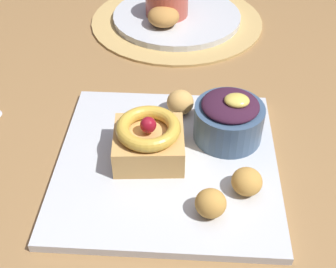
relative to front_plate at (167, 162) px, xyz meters
The scene contains 10 objects.
dining_table 0.22m from the front_plate, 73.57° to the left, with size 1.40×0.93×0.73m.
woven_placemat 0.42m from the front_plate, 90.77° to the left, with size 0.35×0.35×0.01m, color tan.
front_plate is the anchor object (origin of this frame).
cake_slice 0.04m from the front_plate, 168.18° to the left, with size 0.10×0.09×0.07m.
berry_ramekin 0.11m from the front_plate, 32.01° to the left, with size 0.10×0.10×0.08m.
fritter_front 0.11m from the front_plate, 58.11° to the right, with size 0.04×0.04×0.04m, color gold.
fritter_middle 0.11m from the front_plate, 82.58° to the left, with size 0.04×0.04×0.04m, color tan.
fritter_back 0.12m from the front_plate, 26.29° to the right, with size 0.04×0.04×0.03m, color gold.
back_plate 0.42m from the front_plate, 90.77° to the left, with size 0.26×0.26×0.01m, color silver.
back_pastry 0.37m from the front_plate, 94.60° to the left, with size 0.06×0.06×0.04m, color #B77F3D.
Camera 1 is at (-0.03, -0.63, 1.17)m, focal length 47.91 mm.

